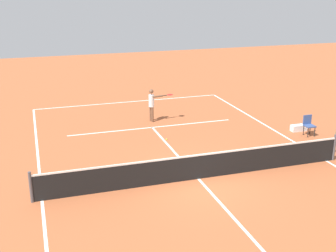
# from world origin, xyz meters

# --- Properties ---
(ground_plane) EXTENTS (60.00, 60.00, 0.00)m
(ground_plane) POSITION_xyz_m (0.00, 0.00, 0.00)
(ground_plane) COLOR #AD5933
(court_lines) EXTENTS (11.09, 22.59, 0.01)m
(court_lines) POSITION_xyz_m (0.00, 0.00, 0.00)
(court_lines) COLOR white
(court_lines) RESTS_ON ground
(tennis_net) EXTENTS (11.69, 0.10, 1.07)m
(tennis_net) POSITION_xyz_m (0.00, 0.00, 0.50)
(tennis_net) COLOR #4C4C51
(tennis_net) RESTS_ON ground
(player_serving) EXTENTS (1.31, 0.45, 1.69)m
(player_serving) POSITION_xyz_m (-0.29, -7.15, 1.00)
(player_serving) COLOR brown
(player_serving) RESTS_ON ground
(tennis_ball) EXTENTS (0.07, 0.07, 0.07)m
(tennis_ball) POSITION_xyz_m (-0.12, -4.25, 0.03)
(tennis_ball) COLOR #CCE033
(tennis_ball) RESTS_ON ground
(courtside_chair_mid) EXTENTS (0.44, 0.46, 0.95)m
(courtside_chair_mid) POSITION_xyz_m (-6.61, -2.87, 0.53)
(courtside_chair_mid) COLOR #262626
(courtside_chair_mid) RESTS_ON ground
(equipment_bag) EXTENTS (0.76, 0.32, 0.30)m
(equipment_bag) POSITION_xyz_m (-6.56, -3.55, 0.15)
(equipment_bag) COLOR white
(equipment_bag) RESTS_ON ground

